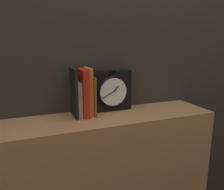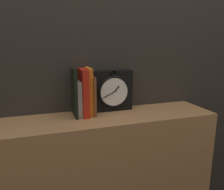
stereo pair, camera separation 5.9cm
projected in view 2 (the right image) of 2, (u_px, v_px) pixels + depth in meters
name	position (u px, v px, depth m)	size (l,w,h in m)	color
wall_back	(102.00, 33.00, 1.20)	(6.00, 0.05, 2.60)	#2D2823
bookshelf	(112.00, 189.00, 1.24)	(1.10, 0.29, 0.87)	#A87547
clock	(112.00, 91.00, 1.22)	(0.23, 0.08, 0.24)	black
book_slot0_black	(74.00, 92.00, 1.12)	(0.01, 0.14, 0.25)	black
book_slot1_white	(78.00, 98.00, 1.14)	(0.03, 0.12, 0.18)	silver
book_slot2_red	(84.00, 92.00, 1.13)	(0.03, 0.15, 0.24)	red
book_slot3_orange	(89.00, 91.00, 1.15)	(0.02, 0.12, 0.25)	orange
book_slot4_brown	(92.00, 95.00, 1.16)	(0.01, 0.13, 0.20)	brown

